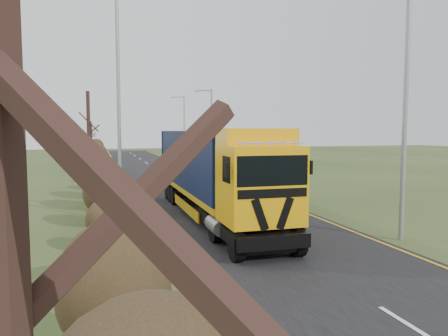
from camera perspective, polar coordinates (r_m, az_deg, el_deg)
The scene contains 14 objects.
ground at distance 20.30m, azimuth 1.76°, elevation -6.75°, with size 160.00×160.00×0.00m, color #2F401B.
road at distance 29.82m, azimuth -4.34°, elevation -2.96°, with size 8.00×120.00×0.02m, color black.
layby at distance 41.11m, azimuth 1.54°, elevation -0.76°, with size 6.00×18.00×0.02m, color #33302D.
lane_markings at distance 29.52m, azimuth -4.21°, elevation -3.00°, with size 7.52×116.00×0.01m.
hedgerow at distance 26.87m, azimuth -15.97°, elevation -0.56°, with size 2.24×102.04×6.05m.
lorry at distance 20.30m, azimuth -1.58°, elevation 0.03°, with size 2.92×15.02×4.18m.
car_red_hatchback at distance 40.77m, azimuth 1.99°, elevation 0.05°, with size 1.46×3.63×1.24m, color #9A0715.
car_blue_sedan at distance 46.01m, azimuth 1.34°, elevation 0.61°, with size 1.30×3.73×1.23m, color #0A0F3B.
streetlight_near at distance 17.37m, azimuth 22.32°, elevation 7.93°, with size 1.98×0.19×9.31m.
streetlight_mid at distance 42.45m, azimuth -1.75°, elevation 5.36°, with size 1.72×0.18×8.04m.
streetlight_far at distance 60.70m, azimuth -5.32°, elevation 5.63°, with size 1.87×0.18×8.78m.
left_pole at distance 19.59m, azimuth -13.58°, elevation 7.57°, with size 0.16×0.16×10.12m, color gray.
speed_sign at distance 37.13m, azimuth 1.17°, elevation 1.29°, with size 0.68×0.10×2.45m.
warning_board at distance 41.23m, azimuth -1.89°, elevation 0.93°, with size 0.75×0.11×1.98m.
Camera 1 is at (-6.29, -18.85, 4.13)m, focal length 35.00 mm.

